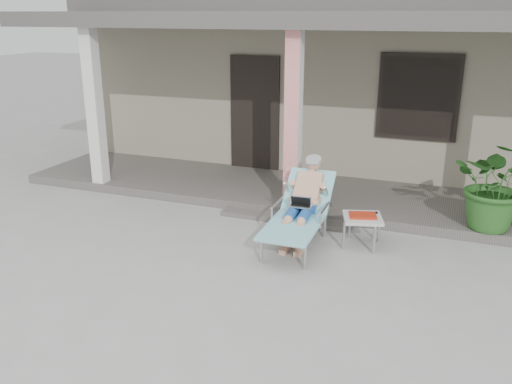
% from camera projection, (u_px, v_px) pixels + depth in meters
% --- Properties ---
extents(ground, '(60.00, 60.00, 0.00)m').
position_uv_depth(ground, '(238.00, 274.00, 6.49)').
color(ground, '#9E9E99').
rests_on(ground, ground).
extents(house, '(10.40, 5.40, 3.30)m').
position_uv_depth(house, '(352.00, 76.00, 11.73)').
color(house, gray).
rests_on(house, ground).
extents(porch_deck, '(10.00, 2.00, 0.15)m').
position_uv_depth(porch_deck, '(306.00, 194.00, 9.13)').
color(porch_deck, '#605B56').
rests_on(porch_deck, ground).
extents(porch_overhang, '(10.00, 2.30, 2.85)m').
position_uv_depth(porch_overhang, '(311.00, 26.00, 8.23)').
color(porch_overhang, silver).
rests_on(porch_overhang, porch_deck).
extents(porch_step, '(2.00, 0.30, 0.07)m').
position_uv_depth(porch_step, '(285.00, 219.00, 8.12)').
color(porch_step, '#605B56').
rests_on(porch_step, ground).
extents(lounger, '(0.69, 1.76, 1.13)m').
position_uv_depth(lounger, '(302.00, 192.00, 7.22)').
color(lounger, '#B7B7BC').
rests_on(lounger, ground).
extents(side_table, '(0.62, 0.62, 0.45)m').
position_uv_depth(side_table, '(363.00, 219.00, 7.17)').
color(side_table, beige).
rests_on(side_table, ground).
extents(potted_palm, '(1.15, 1.01, 1.26)m').
position_uv_depth(potted_palm, '(498.00, 185.00, 7.28)').
color(potted_palm, '#26591E').
rests_on(potted_palm, porch_deck).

